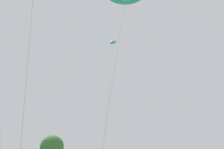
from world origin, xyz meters
TOP-DOWN VIEW (x-y plane):
  - small_kite_delta_white at (9.36, 19.08)m, footprint 0.91×2.16m
  - tree_oak_left at (26.31, 69.85)m, footprint 7.86×7.86m

SIDE VIEW (x-z plane):
  - tree_oak_left at x=26.31m, z-range 1.17..11.41m
  - small_kite_delta_white at x=9.36m, z-range 8.47..26.12m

